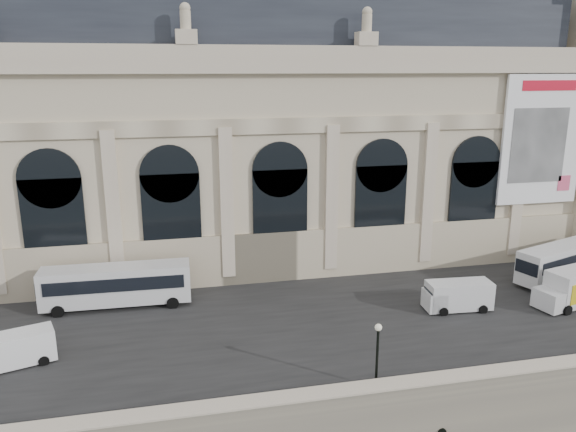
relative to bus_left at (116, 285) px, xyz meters
name	(u,v)px	position (x,y,z in m)	size (l,w,h in m)	color
quay	(291,263)	(19.00, 16.03, -5.07)	(160.00, 70.00, 6.00)	gray
street	(345,310)	(19.00, -4.97, -2.04)	(160.00, 24.00, 0.06)	#2D2D2D
parapet	(411,389)	(19.00, -18.37, -1.45)	(160.00, 1.40, 1.21)	gray
museum	(244,130)	(13.03, 11.89, 11.65)	(69.00, 18.70, 29.10)	beige
bus_left	(116,285)	(0.00, 0.00, 0.00)	(12.61, 3.21, 3.69)	silver
bus_right	(566,260)	(42.29, -2.60, -0.05)	(12.37, 6.41, 3.61)	silver
van_b	(10,351)	(-6.53, -8.87, -0.85)	(5.70, 3.51, 2.38)	white
van_c	(455,296)	(28.17, -6.90, -0.78)	(5.82, 2.69, 2.53)	silver
lamp_right	(377,357)	(17.23, -16.86, 0.18)	(0.46, 0.46, 4.53)	black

